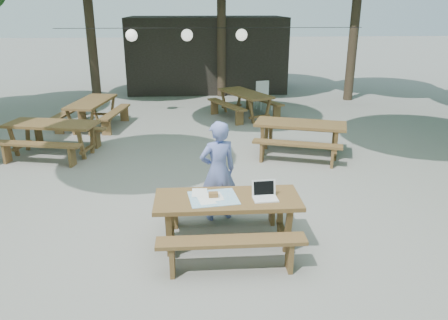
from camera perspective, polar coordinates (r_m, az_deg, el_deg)
ground at (r=7.93m, az=-3.37°, el=-4.55°), size 80.00×80.00×0.00m
pavilion at (r=17.84m, az=-2.29°, el=13.72°), size 6.00×3.00×2.80m
main_picnic_table at (r=6.17m, az=0.46°, el=-8.01°), size 2.00×1.58×0.75m
picnic_table_nw at (r=10.62m, az=-21.39°, el=2.66°), size 2.19×1.94×0.75m
picnic_table_ne at (r=10.04m, az=9.84°, el=2.82°), size 2.30×2.10×0.75m
picnic_table_far_w at (r=12.71m, az=-16.78°, el=5.83°), size 1.88×2.14×0.75m
picnic_table_far_e at (r=13.35m, az=2.76°, el=7.28°), size 2.24×2.39×0.75m
woman at (r=6.78m, az=-0.79°, el=-1.48°), size 0.67×0.54×1.61m
plastic_chair at (r=14.41m, az=5.25°, el=7.62°), size 0.53×0.53×0.90m
laptop at (r=6.00m, az=5.32°, el=-4.43°), size 0.35×0.28×0.24m
tabletop_clutter at (r=6.00m, az=-1.49°, el=-4.87°), size 0.72×0.64×0.08m
paper_lanterns at (r=13.26m, az=-4.80°, el=15.96°), size 9.00×0.34×0.38m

